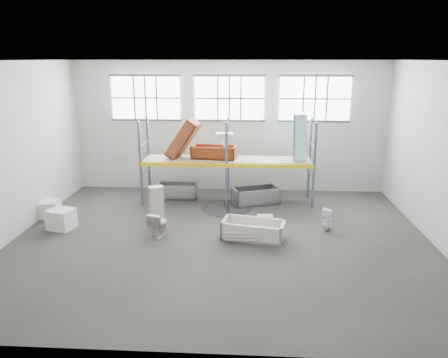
# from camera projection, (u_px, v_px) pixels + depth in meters

# --- Properties ---
(floor) EXTENTS (12.00, 10.00, 0.10)m
(floor) POSITION_uv_depth(u_px,v_px,m) (221.00, 241.00, 12.45)
(floor) COLOR #403C37
(floor) RESTS_ON ground
(ceiling) EXTENTS (12.00, 10.00, 0.10)m
(ceiling) POSITION_uv_depth(u_px,v_px,m) (221.00, 58.00, 11.07)
(ceiling) COLOR silver
(ceiling) RESTS_ON ground
(wall_back) EXTENTS (12.00, 0.10, 5.00)m
(wall_back) POSITION_uv_depth(u_px,v_px,m) (229.00, 127.00, 16.62)
(wall_back) COLOR #BAB8AD
(wall_back) RESTS_ON ground
(wall_front) EXTENTS (12.00, 0.10, 5.00)m
(wall_front) POSITION_uv_depth(u_px,v_px,m) (200.00, 223.00, 6.91)
(wall_front) COLOR #BCB9AD
(wall_front) RESTS_ON ground
(wall_left) EXTENTS (0.10, 10.00, 5.00)m
(wall_left) POSITION_uv_depth(u_px,v_px,m) (7.00, 152.00, 12.11)
(wall_left) COLOR #B2B0A6
(wall_left) RESTS_ON ground
(wall_right) EXTENTS (0.10, 10.00, 5.00)m
(wall_right) POSITION_uv_depth(u_px,v_px,m) (448.00, 158.00, 11.42)
(wall_right) COLOR beige
(wall_right) RESTS_ON ground
(window_left) EXTENTS (2.60, 0.04, 1.60)m
(window_left) POSITION_uv_depth(u_px,v_px,m) (146.00, 98.00, 16.40)
(window_left) COLOR white
(window_left) RESTS_ON wall_back
(window_mid) EXTENTS (2.60, 0.04, 1.60)m
(window_mid) POSITION_uv_depth(u_px,v_px,m) (229.00, 98.00, 16.21)
(window_mid) COLOR white
(window_mid) RESTS_ON wall_back
(window_right) EXTENTS (2.60, 0.04, 1.60)m
(window_right) POSITION_uv_depth(u_px,v_px,m) (315.00, 99.00, 16.03)
(window_right) COLOR white
(window_right) RESTS_ON wall_back
(rack_upright_la) EXTENTS (0.08, 0.08, 3.00)m
(rack_upright_la) POSITION_uv_depth(u_px,v_px,m) (141.00, 164.00, 14.99)
(rack_upright_la) COLOR slate
(rack_upright_la) RESTS_ON floor
(rack_upright_lb) EXTENTS (0.08, 0.08, 3.00)m
(rack_upright_lb) POSITION_uv_depth(u_px,v_px,m) (148.00, 157.00, 16.15)
(rack_upright_lb) COLOR slate
(rack_upright_lb) RESTS_ON floor
(rack_upright_ma) EXTENTS (0.08, 0.08, 3.00)m
(rack_upright_ma) POSITION_uv_depth(u_px,v_px,m) (226.00, 165.00, 14.82)
(rack_upright_ma) COLOR slate
(rack_upright_ma) RESTS_ON floor
(rack_upright_mb) EXTENTS (0.08, 0.08, 3.00)m
(rack_upright_mb) POSITION_uv_depth(u_px,v_px,m) (228.00, 158.00, 15.97)
(rack_upright_mb) COLOR slate
(rack_upright_mb) RESTS_ON floor
(rack_upright_ra) EXTENTS (0.08, 0.08, 3.00)m
(rack_upright_ra) POSITION_uv_depth(u_px,v_px,m) (314.00, 167.00, 14.65)
(rack_upright_ra) COLOR slate
(rack_upright_ra) RESTS_ON floor
(rack_upright_rb) EXTENTS (0.08, 0.08, 3.00)m
(rack_upright_rb) POSITION_uv_depth(u_px,v_px,m) (310.00, 159.00, 15.80)
(rack_upright_rb) COLOR slate
(rack_upright_rb) RESTS_ON floor
(rack_beam_front) EXTENTS (6.00, 0.10, 0.14)m
(rack_beam_front) POSITION_uv_depth(u_px,v_px,m) (226.00, 165.00, 14.82)
(rack_beam_front) COLOR yellow
(rack_beam_front) RESTS_ON floor
(rack_beam_back) EXTENTS (6.00, 0.10, 0.14)m
(rack_beam_back) POSITION_uv_depth(u_px,v_px,m) (228.00, 158.00, 15.97)
(rack_beam_back) COLOR yellow
(rack_beam_back) RESTS_ON floor
(shelf_deck) EXTENTS (5.90, 1.10, 0.03)m
(shelf_deck) POSITION_uv_depth(u_px,v_px,m) (227.00, 159.00, 15.38)
(shelf_deck) COLOR gray
(shelf_deck) RESTS_ON floor
(wet_patch) EXTENTS (1.80, 1.80, 0.00)m
(wet_patch) POSITION_uv_depth(u_px,v_px,m) (226.00, 208.00, 15.03)
(wet_patch) COLOR black
(wet_patch) RESTS_ON floor
(bathtub_beige) EXTENTS (1.93, 1.20, 0.53)m
(bathtub_beige) POSITION_uv_depth(u_px,v_px,m) (253.00, 230.00, 12.46)
(bathtub_beige) COLOR beige
(bathtub_beige) RESTS_ON floor
(cistern_spare) EXTENTS (0.47, 0.24, 0.44)m
(cistern_spare) POSITION_uv_depth(u_px,v_px,m) (265.00, 222.00, 12.99)
(cistern_spare) COLOR beige
(cistern_spare) RESTS_ON bathtub_beige
(sink_in_tub) EXTENTS (0.55, 0.55, 0.16)m
(sink_in_tub) POSITION_uv_depth(u_px,v_px,m) (230.00, 226.00, 13.03)
(sink_in_tub) COLOR beige
(sink_in_tub) RESTS_ON bathtub_beige
(toilet_beige) EXTENTS (0.59, 0.81, 0.74)m
(toilet_beige) POSITION_uv_depth(u_px,v_px,m) (158.00, 224.00, 12.62)
(toilet_beige) COLOR beige
(toilet_beige) RESTS_ON floor
(cistern_tall) EXTENTS (0.49, 0.40, 1.30)m
(cistern_tall) POSITION_uv_depth(u_px,v_px,m) (157.00, 207.00, 13.22)
(cistern_tall) COLOR #C1B09F
(cistern_tall) RESTS_ON floor
(toilet_white) EXTENTS (0.40, 0.40, 0.69)m
(toilet_white) POSITION_uv_depth(u_px,v_px,m) (328.00, 220.00, 13.02)
(toilet_white) COLOR white
(toilet_white) RESTS_ON floor
(steel_tub_left) EXTENTS (1.52, 0.74, 0.55)m
(steel_tub_left) POSITION_uv_depth(u_px,v_px,m) (178.00, 191.00, 16.12)
(steel_tub_left) COLOR #B4BABE
(steel_tub_left) RESTS_ON floor
(steel_tub_right) EXTENTS (1.77, 1.27, 0.59)m
(steel_tub_right) POSITION_uv_depth(u_px,v_px,m) (255.00, 196.00, 15.47)
(steel_tub_right) COLOR #B0B2B9
(steel_tub_right) RESTS_ON floor
(rust_tub_flat) EXTENTS (1.66, 0.94, 0.44)m
(rust_tub_flat) POSITION_uv_depth(u_px,v_px,m) (214.00, 152.00, 15.39)
(rust_tub_flat) COLOR brown
(rust_tub_flat) RESTS_ON shelf_deck
(rust_tub_tilted) EXTENTS (1.35, 0.93, 1.51)m
(rust_tub_tilted) POSITION_uv_depth(u_px,v_px,m) (183.00, 139.00, 15.21)
(rust_tub_tilted) COLOR #9A331E
(rust_tub_tilted) RESTS_ON shelf_deck
(sink_on_shelf) EXTENTS (0.73, 0.65, 0.54)m
(sink_on_shelf) POSITION_uv_depth(u_px,v_px,m) (224.00, 147.00, 14.93)
(sink_on_shelf) COLOR silver
(sink_on_shelf) RESTS_ON rust_tub_flat
(blue_tub_upright) EXTENTS (0.59, 0.81, 1.65)m
(blue_tub_upright) POSITION_uv_depth(u_px,v_px,m) (300.00, 137.00, 15.05)
(blue_tub_upright) COLOR #A4E8F8
(blue_tub_upright) RESTS_ON shelf_deck
(bucket) EXTENTS (0.33, 0.33, 0.36)m
(bucket) POSITION_uv_depth(u_px,v_px,m) (231.00, 233.00, 12.46)
(bucket) COLOR silver
(bucket) RESTS_ON floor
(carton_near) EXTENTS (0.86, 0.79, 0.62)m
(carton_near) POSITION_uv_depth(u_px,v_px,m) (61.00, 219.00, 13.17)
(carton_near) COLOR silver
(carton_near) RESTS_ON floor
(carton_far) EXTENTS (0.72, 0.72, 0.54)m
(carton_far) POSITION_uv_depth(u_px,v_px,m) (49.00, 209.00, 14.17)
(carton_far) COLOR silver
(carton_far) RESTS_ON floor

